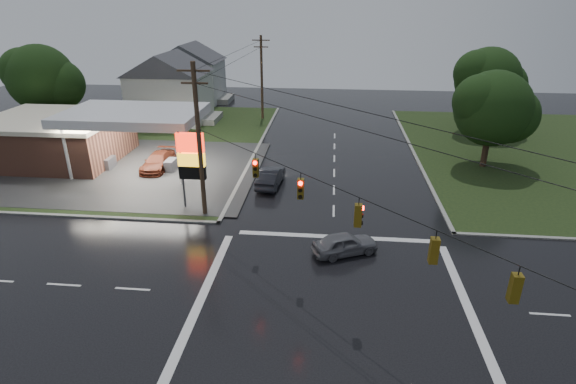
# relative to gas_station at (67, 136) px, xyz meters

# --- Properties ---
(ground) EXTENTS (120.00, 120.00, 0.00)m
(ground) POSITION_rel_gas_station_xyz_m (25.68, -19.70, -2.55)
(ground) COLOR black
(ground) RESTS_ON ground
(grass_nw) EXTENTS (36.00, 36.00, 0.08)m
(grass_nw) POSITION_rel_gas_station_xyz_m (-0.32, 6.30, -2.51)
(grass_nw) COLOR black
(grass_nw) RESTS_ON ground
(gas_station) EXTENTS (26.20, 18.00, 5.60)m
(gas_station) POSITION_rel_gas_station_xyz_m (0.00, 0.00, 0.00)
(gas_station) COLOR #2D2D2D
(gas_station) RESTS_ON ground
(pylon_sign) EXTENTS (2.00, 0.35, 6.00)m
(pylon_sign) POSITION_rel_gas_station_xyz_m (15.18, -9.20, 1.46)
(pylon_sign) COLOR #59595E
(pylon_sign) RESTS_ON ground
(utility_pole_nw) EXTENTS (2.20, 0.32, 11.00)m
(utility_pole_nw) POSITION_rel_gas_station_xyz_m (16.18, -10.20, 3.17)
(utility_pole_nw) COLOR #382619
(utility_pole_nw) RESTS_ON ground
(utility_pole_n) EXTENTS (2.20, 0.32, 10.50)m
(utility_pole_n) POSITION_rel_gas_station_xyz_m (16.18, 18.30, 2.92)
(utility_pole_n) COLOR #382619
(utility_pole_n) RESTS_ON ground
(traffic_signals) EXTENTS (26.87, 26.87, 1.47)m
(traffic_signals) POSITION_rel_gas_station_xyz_m (25.69, -19.72, 3.93)
(traffic_signals) COLOR black
(traffic_signals) RESTS_ON ground
(house_near) EXTENTS (11.05, 8.48, 8.60)m
(house_near) POSITION_rel_gas_station_xyz_m (4.73, 16.30, 1.86)
(house_near) COLOR silver
(house_near) RESTS_ON ground
(house_far) EXTENTS (11.05, 8.48, 8.60)m
(house_far) POSITION_rel_gas_station_xyz_m (3.73, 28.30, 1.86)
(house_far) COLOR silver
(house_far) RESTS_ON ground
(tree_nw_behind) EXTENTS (8.93, 7.60, 10.00)m
(tree_nw_behind) POSITION_rel_gas_station_xyz_m (-8.17, 10.29, 3.63)
(tree_nw_behind) COLOR black
(tree_nw_behind) RESTS_ON ground
(tree_ne_near) EXTENTS (7.99, 6.80, 8.98)m
(tree_ne_near) POSITION_rel_gas_station_xyz_m (39.82, 2.29, 3.01)
(tree_ne_near) COLOR black
(tree_ne_near) RESTS_ON ground
(tree_ne_far) EXTENTS (8.46, 7.20, 9.80)m
(tree_ne_far) POSITION_rel_gas_station_xyz_m (42.83, 14.29, 3.63)
(tree_ne_far) COLOR black
(tree_ne_far) RESTS_ON ground
(car_north) EXTENTS (2.09, 4.87, 1.56)m
(car_north) POSITION_rel_gas_station_xyz_m (20.28, -4.18, -1.77)
(car_north) COLOR black
(car_north) RESTS_ON ground
(car_crossing) EXTENTS (4.42, 3.17, 1.40)m
(car_crossing) POSITION_rel_gas_station_xyz_m (26.38, -14.76, -1.85)
(car_crossing) COLOR slate
(car_crossing) RESTS_ON ground
(car_pump) EXTENTS (2.22, 5.24, 1.51)m
(car_pump) POSITION_rel_gas_station_xyz_m (9.34, -1.32, -1.79)
(car_pump) COLOR #5A2314
(car_pump) RESTS_ON ground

